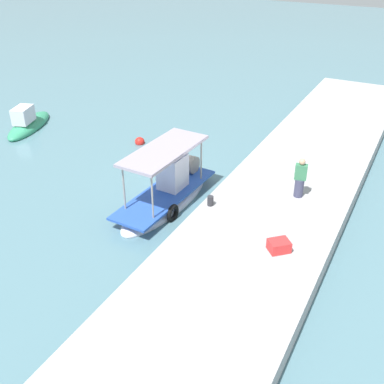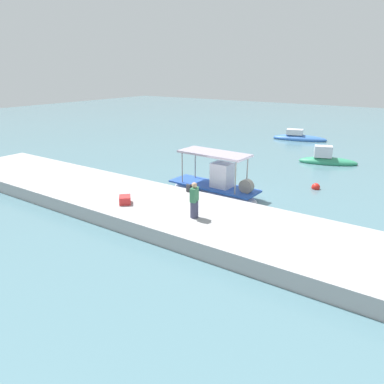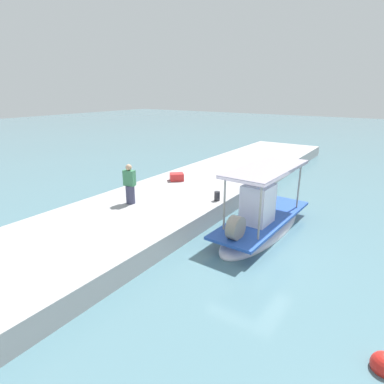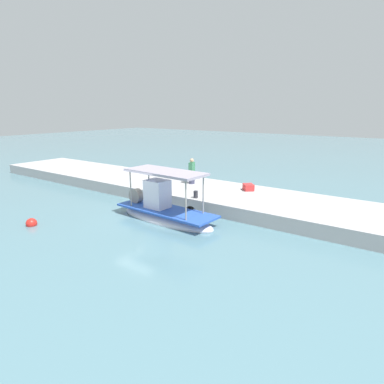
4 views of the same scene
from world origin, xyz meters
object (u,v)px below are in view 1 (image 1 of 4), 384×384
(cargo_crate, at_px, (279,246))
(marker_buoy, at_px, (140,142))
(main_fishing_boat, at_px, (167,194))
(moored_boat_mid, at_px, (28,124))
(fisherman_near_bollard, at_px, (300,180))
(mooring_bollard, at_px, (210,201))

(cargo_crate, distance_m, marker_buoy, 11.88)
(main_fishing_boat, bearing_deg, moored_boat_mid, 72.91)
(main_fishing_boat, relative_size, fisherman_near_bollard, 3.51)
(moored_boat_mid, bearing_deg, fisherman_near_bollard, -95.58)
(cargo_crate, bearing_deg, moored_boat_mid, 72.08)
(fisherman_near_bollard, distance_m, marker_buoy, 9.88)
(mooring_bollard, height_order, marker_buoy, mooring_bollard)
(fisherman_near_bollard, height_order, marker_buoy, fisherman_near_bollard)
(fisherman_near_bollard, bearing_deg, marker_buoy, 73.77)
(main_fishing_boat, distance_m, moored_boat_mid, 11.81)
(fisherman_near_bollard, xyz_separation_m, moored_boat_mid, (1.59, 16.26, -1.20))
(mooring_bollard, relative_size, moored_boat_mid, 0.09)
(main_fishing_boat, height_order, fisherman_near_bollard, main_fishing_boat)
(marker_buoy, bearing_deg, fisherman_near_bollard, -106.23)
(mooring_bollard, xyz_separation_m, marker_buoy, (5.01, 6.60, -0.81))
(cargo_crate, distance_m, moored_boat_mid, 17.60)
(fisherman_near_bollard, distance_m, mooring_bollard, 3.65)
(fisherman_near_bollard, bearing_deg, moored_boat_mid, 84.42)
(moored_boat_mid, bearing_deg, mooring_bollard, -106.01)
(marker_buoy, bearing_deg, cargo_crate, -123.60)
(main_fishing_boat, bearing_deg, marker_buoy, 43.79)
(main_fishing_boat, relative_size, mooring_bollard, 14.57)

